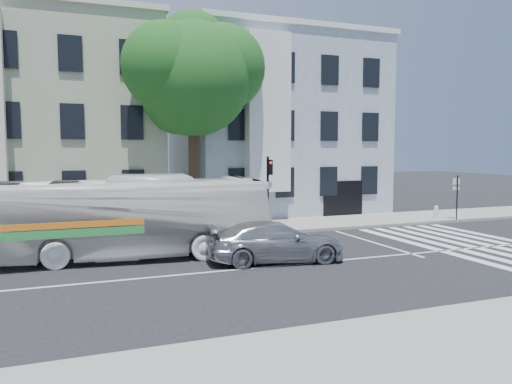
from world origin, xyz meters
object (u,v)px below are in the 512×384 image
bus (120,217)px  fire_hydrant (436,212)px  sedan (276,242)px  traffic_signal (269,183)px

bus → fire_hydrant: bearing=-72.4°
bus → sedan: 5.81m
bus → traffic_signal: size_ratio=3.00×
sedan → traffic_signal: bearing=-13.0°
traffic_signal → fire_hydrant: (10.27, -0.20, -1.88)m
bus → fire_hydrant: (17.86, 3.77, -1.03)m
traffic_signal → sedan: bearing=-123.2°
sedan → traffic_signal: (2.41, 6.48, 1.67)m
fire_hydrant → traffic_signal: bearing=178.9°
bus → sedan: bearing=-110.2°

